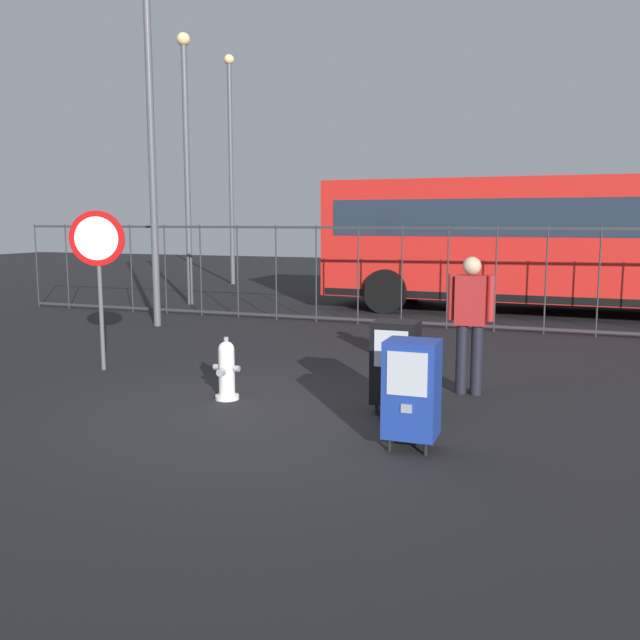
{
  "coord_description": "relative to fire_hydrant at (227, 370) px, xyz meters",
  "views": [
    {
      "loc": [
        3.14,
        -6.56,
        2.1
      ],
      "look_at": [
        0.3,
        1.2,
        0.9
      ],
      "focal_mm": 38.7,
      "sensor_mm": 36.0,
      "label": 1
    }
  ],
  "objects": [
    {
      "name": "fence_barrier",
      "position": [
        0.62,
        6.19,
        0.67
      ],
      "size": [
        18.03,
        0.04,
        2.0
      ],
      "color": "#2D2D33",
      "rests_on": "ground_plane"
    },
    {
      "name": "newspaper_box_primary",
      "position": [
        2.43,
        -1.0,
        0.22
      ],
      "size": [
        0.48,
        0.42,
        1.02
      ],
      "color": "black",
      "rests_on": "ground_plane"
    },
    {
      "name": "bus_near",
      "position": [
        3.51,
        9.19,
        1.36
      ],
      "size": [
        10.55,
        2.96,
        3.0
      ],
      "rotation": [
        0.0,
        0.0,
        -0.02
      ],
      "color": "red",
      "rests_on": "ground_plane"
    },
    {
      "name": "pedestrian",
      "position": [
        2.64,
        1.24,
        0.6
      ],
      "size": [
        0.55,
        0.22,
        1.67
      ],
      "color": "black",
      "rests_on": "ground_plane"
    },
    {
      "name": "fire_hydrant",
      "position": [
        0.0,
        0.0,
        0.0
      ],
      "size": [
        0.33,
        0.31,
        0.75
      ],
      "color": "silver",
      "rests_on": "ground_plane"
    },
    {
      "name": "street_light_near_left",
      "position": [
        -5.22,
        7.96,
        3.46
      ],
      "size": [
        0.32,
        0.32,
        6.53
      ],
      "color": "#4C4F54",
      "rests_on": "ground_plane"
    },
    {
      "name": "newspaper_box_secondary",
      "position": [
        2.0,
        0.11,
        0.22
      ],
      "size": [
        0.48,
        0.42,
        1.02
      ],
      "color": "black",
      "rests_on": "ground_plane"
    },
    {
      "name": "street_light_far_left",
      "position": [
        -3.99,
        4.62,
        3.98
      ],
      "size": [
        0.32,
        0.32,
        7.53
      ],
      "color": "#4C4F54",
      "rests_on": "ground_plane"
    },
    {
      "name": "stop_sign",
      "position": [
        -2.41,
        0.84,
        1.25
      ],
      "size": [
        0.71,
        0.31,
        2.23
      ],
      "color": "#4C4F54",
      "rests_on": "ground_plane"
    },
    {
      "name": "ground_plane",
      "position": [
        0.62,
        -0.51,
        -0.35
      ],
      "size": [
        60.0,
        60.0,
        0.0
      ],
      "primitive_type": "plane",
      "color": "black"
    },
    {
      "name": "street_light_near_right",
      "position": [
        -6.76,
        13.27,
        3.85
      ],
      "size": [
        0.32,
        0.32,
        7.28
      ],
      "color": "#4C4F54",
      "rests_on": "ground_plane"
    }
  ]
}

